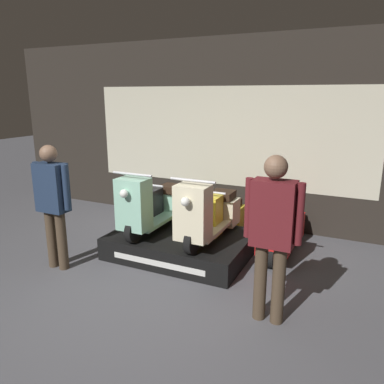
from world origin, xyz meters
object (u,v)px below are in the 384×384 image
scooter_display_right (208,214)px  person_right_browsing (272,227)px  scooter_display_left (153,206)px  scooter_backrow_2 (281,229)px  scooter_backrow_0 (162,211)px  scooter_backrow_1 (218,220)px  person_left_browsing (53,198)px

scooter_display_right → person_right_browsing: (1.12, -1.03, 0.32)m
scooter_display_left → scooter_display_right: 0.87m
scooter_display_right → scooter_backrow_2: (0.86, 0.69, -0.31)m
scooter_backrow_0 → scooter_backrow_2: (1.97, 0.00, 0.00)m
scooter_backrow_1 → scooter_display_right: bearing=-80.0°
scooter_backrow_2 → person_left_browsing: 3.17m
scooter_display_right → scooter_backrow_0: (-1.10, 0.69, -0.31)m
scooter_display_right → scooter_display_left: bearing=180.0°
scooter_display_right → scooter_backrow_1: bearing=100.0°
person_left_browsing → scooter_backrow_1: bearing=46.8°
scooter_backrow_1 → person_right_browsing: (1.24, -1.72, 0.63)m
scooter_display_left → person_right_browsing: size_ratio=0.88×
scooter_display_left → scooter_backrow_2: 1.89m
scooter_backrow_0 → person_right_browsing: person_right_browsing is taller
scooter_backrow_2 → scooter_backrow_0: bearing=180.0°
scooter_backrow_0 → scooter_backrow_2: same height
scooter_display_right → scooter_backrow_1: size_ratio=1.00×
scooter_display_right → scooter_backrow_2: size_ratio=1.00×
scooter_backrow_1 → person_left_browsing: person_left_browsing is taller
scooter_backrow_0 → person_right_browsing: 2.88m
scooter_display_right → scooter_backrow_2: 1.15m
scooter_backrow_0 → scooter_backrow_1: size_ratio=1.00×
scooter_display_left → scooter_backrow_2: size_ratio=1.00×
scooter_backrow_0 → person_right_browsing: size_ratio=0.88×
person_left_browsing → scooter_backrow_2: bearing=33.5°
scooter_display_left → scooter_display_right: same height
scooter_backrow_0 → scooter_backrow_2: 1.97m
scooter_display_left → scooter_backrow_1: bearing=42.5°
scooter_backrow_0 → scooter_backrow_1: (0.98, 0.00, 0.00)m
person_right_browsing → scooter_display_left: bearing=152.5°
person_right_browsing → person_left_browsing: bearing=180.0°
scooter_display_left → person_right_browsing: (1.98, -1.03, 0.32)m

